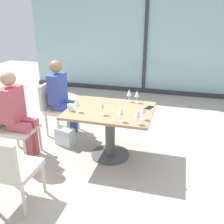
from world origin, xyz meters
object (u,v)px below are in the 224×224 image
object	(u,v)px
wine_glass_1	(121,111)
wine_glass_3	(102,105)
wine_glass_2	(77,102)
wine_glass_4	(129,93)
wine_glass_0	(143,109)
cell_phone_on_table	(149,108)
handbag_0	(65,137)
coffee_cup	(70,107)
dining_table_main	(110,122)
person_far_left	(61,94)
chair_front_left	(9,168)
wine_glass_6	(137,94)
person_side_end	(17,111)
chair_far_left	(56,105)
wine_glass_5	(138,114)
chair_side_end	(12,124)

from	to	relation	value
wine_glass_1	wine_glass_3	size ratio (longest dim) A/B	1.00
wine_glass_2	wine_glass_4	size ratio (longest dim) A/B	1.00
wine_glass_0	wine_glass_1	size ratio (longest dim) A/B	1.00
cell_phone_on_table	handbag_0	bearing A→B (deg)	-154.34
cell_phone_on_table	coffee_cup	bearing A→B (deg)	-137.20
dining_table_main	wine_glass_1	distance (m)	0.53
dining_table_main	cell_phone_on_table	size ratio (longest dim) A/B	8.09
person_far_left	wine_glass_0	world-z (taller)	person_far_left
chair_front_left	wine_glass_6	xyz separation A→B (m)	(1.03, 1.65, 0.37)
person_side_end	cell_phone_on_table	size ratio (longest dim) A/B	8.75
wine_glass_3	person_side_end	bearing A→B (deg)	-173.64
chair_far_left	wine_glass_0	bearing A→B (deg)	-24.72
person_far_left	wine_glass_5	world-z (taller)	person_far_left
chair_side_end	chair_far_left	bearing A→B (deg)	72.68
person_side_end	cell_phone_on_table	xyz separation A→B (m)	(1.76, 0.54, 0.03)
chair_side_end	coffee_cup	bearing A→B (deg)	10.12
chair_side_end	wine_glass_0	distance (m)	1.88
chair_front_left	wine_glass_2	world-z (taller)	wine_glass_2
wine_glass_2	handbag_0	size ratio (longest dim) A/B	0.62
wine_glass_1	cell_phone_on_table	world-z (taller)	wine_glass_1
cell_phone_on_table	wine_glass_3	bearing A→B (deg)	-122.25
chair_side_end	cell_phone_on_table	xyz separation A→B (m)	(1.87, 0.54, 0.24)
dining_table_main	wine_glass_5	world-z (taller)	wine_glass_5
handbag_0	dining_table_main	bearing A→B (deg)	6.65
person_far_left	handbag_0	world-z (taller)	person_far_left
person_side_end	coffee_cup	size ratio (longest dim) A/B	14.00
person_far_left	cell_phone_on_table	world-z (taller)	person_far_left
coffee_cup	dining_table_main	bearing A→B (deg)	20.32
person_far_left	wine_glass_3	size ratio (longest dim) A/B	6.81
person_far_left	person_side_end	bearing A→B (deg)	-107.32
wine_glass_0	cell_phone_on_table	distance (m)	0.44
cell_phone_on_table	wine_glass_5	bearing A→B (deg)	-74.74
wine_glass_0	wine_glass_6	xyz separation A→B (m)	(-0.18, 0.59, 0.00)
person_far_left	coffee_cup	bearing A→B (deg)	-55.78
person_far_left	wine_glass_1	xyz separation A→B (m)	(1.22, -0.86, 0.16)
chair_side_end	wine_glass_2	size ratio (longest dim) A/B	4.70
person_far_left	dining_table_main	bearing A→B (deg)	-27.41
wine_glass_3	handbag_0	xyz separation A→B (m)	(-0.73, 0.32, -0.72)
person_far_left	wine_glass_4	xyz separation A→B (m)	(1.17, -0.12, 0.16)
chair_front_left	wine_glass_3	world-z (taller)	wine_glass_3
chair_front_left	person_side_end	xyz separation A→B (m)	(-0.52, 0.95, 0.20)
handbag_0	wine_glass_1	bearing A→B (deg)	-9.71
wine_glass_6	handbag_0	distance (m)	1.32
wine_glass_4	wine_glass_5	size ratio (longest dim) A/B	1.00
chair_far_left	wine_glass_1	world-z (taller)	wine_glass_1
wine_glass_4	wine_glass_6	world-z (taller)	same
wine_glass_3	coffee_cup	xyz separation A→B (m)	(-0.46, 0.02, -0.09)
wine_glass_5	wine_glass_6	world-z (taller)	same
wine_glass_3	handbag_0	distance (m)	1.07
dining_table_main	wine_glass_1	xyz separation A→B (m)	(0.24, -0.35, 0.32)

